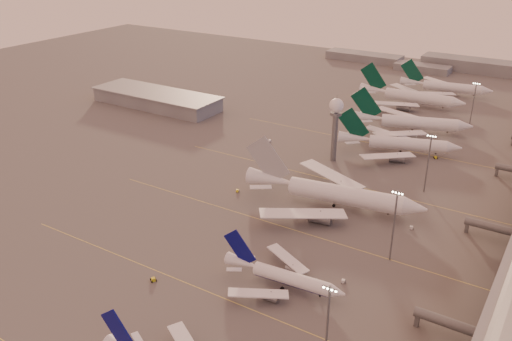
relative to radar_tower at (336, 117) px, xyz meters
The scene contains 22 objects.
ground 121.92m from the radar_tower, 92.39° to the right, with size 700.00×700.00×0.00m, color #595656.
taxiway_markings 71.83m from the radar_tower, 68.66° to the right, with size 180.00×185.25×0.02m.
hangar 127.68m from the radar_tower, behind, with size 82.00×27.00×8.50m.
radar_tower is the anchor object (origin of this frame).
mast_a 131.38m from the radar_tower, 66.17° to the right, with size 3.60×0.56×25.00m.
mast_b 82.32m from the radar_tower, 52.43° to the right, with size 3.60×0.56×25.00m.
mast_c 46.66m from the radar_tower, 12.53° to the right, with size 3.60×0.56×25.00m.
mast_d 91.11m from the radar_tower, 61.74° to the left, with size 3.60×0.56×25.00m.
distant_horizon 205.86m from the radar_tower, 90.67° to the left, with size 165.00×37.50×9.00m.
narrowbody_mid 101.67m from the radar_tower, 73.79° to the right, with size 39.56×31.49×15.45m.
widebody_white 48.98m from the radar_tower, 65.42° to the right, with size 70.78×56.32×25.01m.
greentail_a 37.49m from the radar_tower, 47.27° to the left, with size 55.77×44.32×21.00m.
greentail_b 61.33m from the radar_tower, 71.91° to the left, with size 60.54×48.12×22.77m.
greentail_c 103.36m from the radar_tower, 87.76° to the left, with size 64.28×51.86×23.34m.
greentail_d 138.55m from the radar_tower, 83.52° to the left, with size 57.64×46.23×21.03m.
gsv_tug_mid 116.65m from the radar_tower, 93.38° to the right, with size 4.51×4.01×1.10m.
gsv_truck_b 96.84m from the radar_tower, 63.14° to the right, with size 5.78×2.83×2.23m.
gsv_truck_c 57.38m from the radar_tower, 110.19° to the right, with size 5.97×3.81×2.27m.
gsv_catering_b 68.14m from the radar_tower, 40.05° to the right, with size 5.64×3.19×4.38m.
gsv_tug_far 24.11m from the radar_tower, 75.73° to the right, with size 2.96×3.53×0.87m.
gsv_truck_d 41.95m from the radar_tower, behind, with size 3.90×5.84×2.22m.
gsv_tug_hangar 52.13m from the radar_tower, 34.47° to the left, with size 4.41×3.90×1.08m.
Camera 1 is at (97.04, -93.27, 98.36)m, focal length 38.00 mm.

